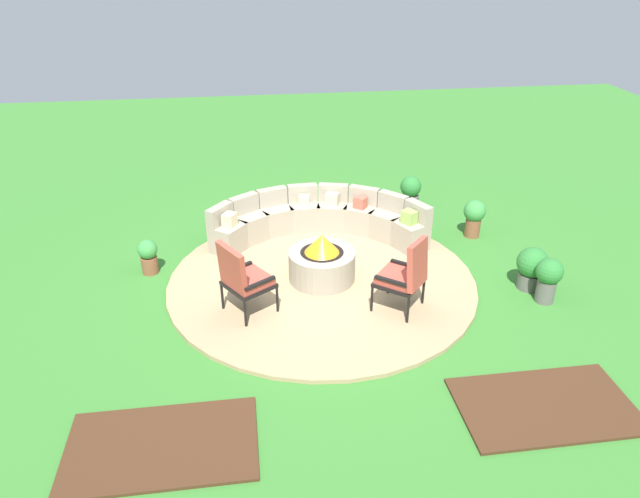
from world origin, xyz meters
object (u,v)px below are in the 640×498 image
potted_plant_0 (410,192)px  potted_plant_3 (548,277)px  curved_stone_bench (319,220)px  potted_plant_1 (474,216)px  potted_plant_2 (532,267)px  lounge_chair_front_left (243,277)px  fire_pit (322,262)px  lounge_chair_front_right (406,274)px  potted_plant_4 (148,255)px

potted_plant_0 → potted_plant_3: size_ratio=1.01×
curved_stone_bench → potted_plant_1: (2.62, -0.24, 0.02)m
potted_plant_2 → potted_plant_1: bearing=96.6°
lounge_chair_front_left → fire_pit: bearing=89.0°
lounge_chair_front_left → potted_plant_0: lounge_chair_front_left is taller
lounge_chair_front_left → potted_plant_0: 4.41m
potted_plant_1 → lounge_chair_front_right: bearing=-130.4°
potted_plant_0 → potted_plant_4: (-4.56, -1.71, -0.06)m
curved_stone_bench → potted_plant_4: size_ratio=6.47×
lounge_chair_front_left → potted_plant_4: 1.99m
potted_plant_1 → potted_plant_4: size_ratio=1.19×
curved_stone_bench → potted_plant_4: bearing=-164.4°
potted_plant_1 → fire_pit: bearing=-157.5°
curved_stone_bench → potted_plant_2: bearing=-35.0°
curved_stone_bench → potted_plant_3: size_ratio=5.32×
lounge_chair_front_right → potted_plant_4: lounge_chair_front_right is taller
lounge_chair_front_left → potted_plant_1: bearing=82.3°
fire_pit → potted_plant_2: (2.97, -0.58, 0.01)m
lounge_chair_front_left → curved_stone_bench: bearing=115.2°
curved_stone_bench → lounge_chair_front_left: (-1.31, -2.12, 0.24)m
potted_plant_2 → potted_plant_3: potted_plant_3 is taller
fire_pit → lounge_chair_front_right: size_ratio=0.91×
lounge_chair_front_right → potted_plant_2: bearing=-40.7°
potted_plant_0 → potted_plant_3: potted_plant_0 is taller
curved_stone_bench → potted_plant_0: bearing=27.3°
potted_plant_0 → potted_plant_1: potted_plant_0 is taller
fire_pit → curved_stone_bench: size_ratio=0.27×
potted_plant_0 → potted_plant_4: size_ratio=1.22×
potted_plant_2 → lounge_chair_front_right: bearing=-169.5°
potted_plant_0 → potted_plant_2: potted_plant_0 is taller
curved_stone_bench → potted_plant_1: 2.63m
potted_plant_1 → potted_plant_3: 2.11m
lounge_chair_front_left → potted_plant_2: 4.14m
curved_stone_bench → fire_pit: bearing=-96.2°
curved_stone_bench → lounge_chair_front_left: lounge_chair_front_left is taller
potted_plant_3 → potted_plant_4: bearing=164.2°
lounge_chair_front_right → potted_plant_0: (1.01, 3.29, -0.25)m
fire_pit → potted_plant_4: bearing=166.0°
potted_plant_0 → potted_plant_3: (1.03, -3.29, 0.03)m
lounge_chair_front_left → potted_plant_3: bearing=53.8°
potted_plant_2 → potted_plant_4: size_ratio=1.17×
potted_plant_2 → potted_plant_3: bearing=-80.5°
potted_plant_0 → lounge_chair_front_left: bearing=-135.7°
fire_pit → potted_plant_1: fire_pit is taller
potted_plant_0 → lounge_chair_front_right: bearing=-107.1°
curved_stone_bench → potted_plant_2: (2.82, -1.97, -0.01)m
fire_pit → lounge_chair_front_left: bearing=-147.7°
curved_stone_bench → lounge_chair_front_right: (0.83, -2.34, 0.25)m
potted_plant_2 → fire_pit: bearing=169.0°
fire_pit → potted_plant_2: bearing=-11.0°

